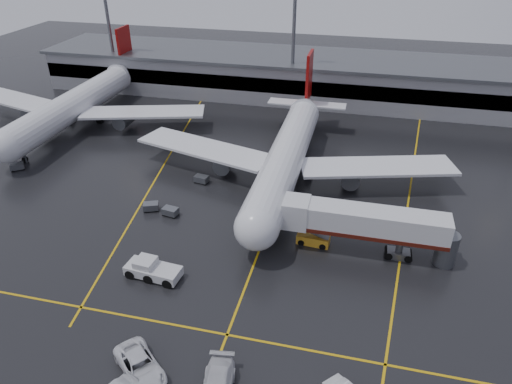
# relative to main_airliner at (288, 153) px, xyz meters

# --- Properties ---
(ground) EXTENTS (220.00, 220.00, 0.00)m
(ground) POSITION_rel_main_airliner_xyz_m (0.00, -9.70, -4.21)
(ground) COLOR black
(ground) RESTS_ON ground
(apron_line_centre) EXTENTS (0.25, 90.00, 0.02)m
(apron_line_centre) POSITION_rel_main_airliner_xyz_m (0.00, -9.70, -4.20)
(apron_line_centre) COLOR gold
(apron_line_centre) RESTS_ON ground
(apron_line_stop) EXTENTS (60.00, 0.25, 0.02)m
(apron_line_stop) POSITION_rel_main_airliner_xyz_m (0.00, -31.70, -4.20)
(apron_line_stop) COLOR gold
(apron_line_stop) RESTS_ON ground
(apron_line_left) EXTENTS (9.99, 69.35, 0.02)m
(apron_line_left) POSITION_rel_main_airliner_xyz_m (-20.00, 0.30, -4.20)
(apron_line_left) COLOR gold
(apron_line_left) RESTS_ON ground
(apron_line_right) EXTENTS (7.57, 69.64, 0.02)m
(apron_line_right) POSITION_rel_main_airliner_xyz_m (18.00, 0.30, -4.20)
(apron_line_right) COLOR gold
(apron_line_right) RESTS_ON ground
(terminal) EXTENTS (122.00, 19.00, 8.60)m
(terminal) POSITION_rel_main_airliner_xyz_m (0.00, 38.23, 0.11)
(terminal) COLOR gray
(terminal) RESTS_ON ground
(light_mast_left) EXTENTS (3.00, 1.20, 25.45)m
(light_mast_left) POSITION_rel_main_airliner_xyz_m (-45.00, 32.30, 10.27)
(light_mast_left) COLOR #595B60
(light_mast_left) RESTS_ON ground
(light_mast_mid) EXTENTS (3.00, 1.20, 25.45)m
(light_mast_mid) POSITION_rel_main_airliner_xyz_m (-5.00, 32.30, 10.27)
(light_mast_mid) COLOR #595B60
(light_mast_mid) RESTS_ON ground
(main_airliner) EXTENTS (48.80, 45.60, 14.10)m
(main_airliner) POSITION_rel_main_airliner_xyz_m (0.00, 0.00, 0.00)
(main_airliner) COLOR silver
(main_airliner) RESTS_ON ground
(second_airliner) EXTENTS (48.80, 45.60, 14.10)m
(second_airliner) POSITION_rel_main_airliner_xyz_m (-42.00, 12.00, 0.00)
(second_airliner) COLOR silver
(second_airliner) RESTS_ON ground
(jet_bridge) EXTENTS (19.90, 3.40, 6.05)m
(jet_bridge) POSITION_rel_main_airliner_xyz_m (11.87, -15.70, -0.28)
(jet_bridge) COLOR silver
(jet_bridge) RESTS_ON ground
(pushback_tractor) EXTENTS (6.36, 3.17, 2.20)m
(pushback_tractor) POSITION_rel_main_airliner_xyz_m (-10.42, -25.53, -3.33)
(pushback_tractor) COLOR silver
(pushback_tractor) RESTS_ON ground
(belt_loader) EXTENTS (4.03, 2.12, 2.48)m
(belt_loader) POSITION_rel_main_airliner_xyz_m (6.02, -15.40, -3.60)
(belt_loader) COLOR gold
(belt_loader) RESTS_ON ground
(service_van_a) EXTENTS (6.57, 6.25, 1.73)m
(service_van_a) POSITION_rel_main_airliner_xyz_m (-6.06, -37.53, -3.34)
(service_van_a) COLOR white
(service_van_a) RESTS_ON ground
(baggage_cart_a) EXTENTS (2.19, 1.62, 1.12)m
(baggage_cart_a) POSITION_rel_main_airliner_xyz_m (-13.19, -13.68, -3.58)
(baggage_cart_a) COLOR #595B60
(baggage_cart_a) RESTS_ON ground
(baggage_cart_b) EXTENTS (2.34, 1.95, 1.12)m
(baggage_cart_b) POSITION_rel_main_airliner_xyz_m (-16.21, -13.17, -3.58)
(baggage_cart_b) COLOR #595B60
(baggage_cart_b) RESTS_ON ground
(baggage_cart_c) EXTENTS (2.20, 1.64, 1.12)m
(baggage_cart_c) POSITION_rel_main_airliner_xyz_m (-12.12, -4.34, -3.58)
(baggage_cart_c) COLOR #595B60
(baggage_cart_c) RESTS_ON ground
(baggage_cart_d) EXTENTS (2.32, 1.90, 1.12)m
(baggage_cart_d) POSITION_rel_main_airliner_xyz_m (-47.33, -0.65, -3.58)
(baggage_cart_d) COLOR #595B60
(baggage_cart_d) RESTS_ON ground
(baggage_cart_e) EXTENTS (2.38, 2.26, 1.12)m
(baggage_cart_e) POSITION_rel_main_airliner_xyz_m (-41.52, -7.22, -3.58)
(baggage_cart_e) COLOR #595B60
(baggage_cart_e) RESTS_ON ground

